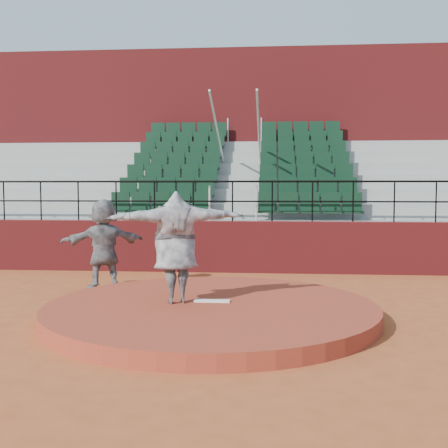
{
  "coord_description": "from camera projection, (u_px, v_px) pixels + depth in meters",
  "views": [
    {
      "loc": [
        1.0,
        -9.12,
        2.22
      ],
      "look_at": [
        0.0,
        2.5,
        1.4
      ],
      "focal_mm": 45.0,
      "sensor_mm": 36.0,
      "label": 1
    }
  ],
  "objects": [
    {
      "name": "ground",
      "position": [
        211.0,
        318.0,
        9.31
      ],
      "size": [
        90.0,
        90.0,
        0.0
      ],
      "primitive_type": "plane",
      "color": "#AB4F26",
      "rests_on": "ground"
    },
    {
      "name": "pitchers_mound",
      "position": [
        211.0,
        311.0,
        9.3
      ],
      "size": [
        5.5,
        5.5,
        0.25
      ],
      "primitive_type": "cylinder",
      "color": "#9D3823",
      "rests_on": "ground"
    },
    {
      "name": "pitching_rubber",
      "position": [
        212.0,
        301.0,
        9.44
      ],
      "size": [
        0.6,
        0.15,
        0.03
      ],
      "primitive_type": "cube",
      "color": "white",
      "rests_on": "pitchers_mound"
    },
    {
      "name": "boundary_wall",
      "position": [
        232.0,
        247.0,
        14.23
      ],
      "size": [
        24.0,
        0.3,
        1.3
      ],
      "primitive_type": "cube",
      "color": "maroon",
      "rests_on": "ground"
    },
    {
      "name": "wall_railing",
      "position": [
        232.0,
        192.0,
        14.14
      ],
      "size": [
        24.04,
        0.05,
        1.03
      ],
      "color": "black",
      "rests_on": "boundary_wall"
    },
    {
      "name": "seating_deck",
      "position": [
        241.0,
        210.0,
        17.8
      ],
      "size": [
        24.0,
        5.97,
        4.63
      ],
      "color": "gray",
      "rests_on": "ground"
    },
    {
      "name": "press_box_facade",
      "position": [
        246.0,
        150.0,
        21.58
      ],
      "size": [
        24.0,
        3.0,
        7.1
      ],
      "primitive_type": "cube",
      "color": "maroon",
      "rests_on": "ground"
    },
    {
      "name": "pitcher",
      "position": [
        176.0,
        247.0,
        9.33
      ],
      "size": [
        2.36,
        1.41,
        1.86
      ],
      "primitive_type": "imported",
      "rotation": [
        0.0,
        0.0,
        3.52
      ],
      "color": "black",
      "rests_on": "pitchers_mound"
    },
    {
      "name": "fielder",
      "position": [
        104.0,
        244.0,
        11.96
      ],
      "size": [
        1.84,
        1.33,
        1.92
      ],
      "primitive_type": "imported",
      "rotation": [
        0.0,
        0.0,
        3.62
      ],
      "color": "black",
      "rests_on": "ground"
    }
  ]
}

